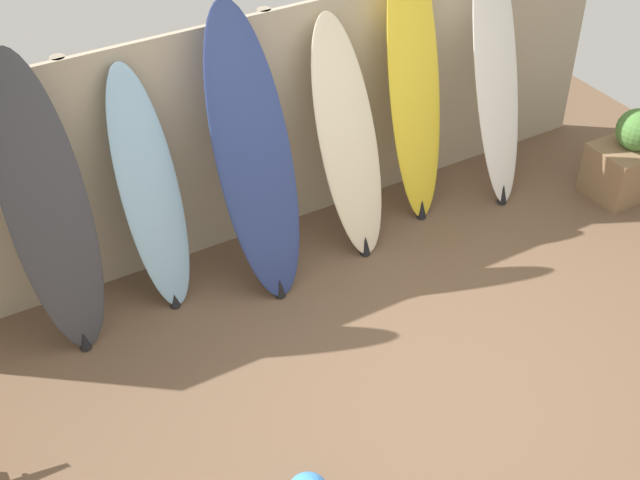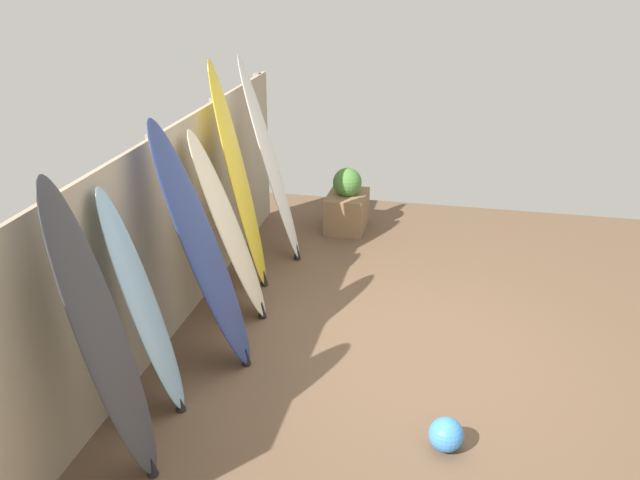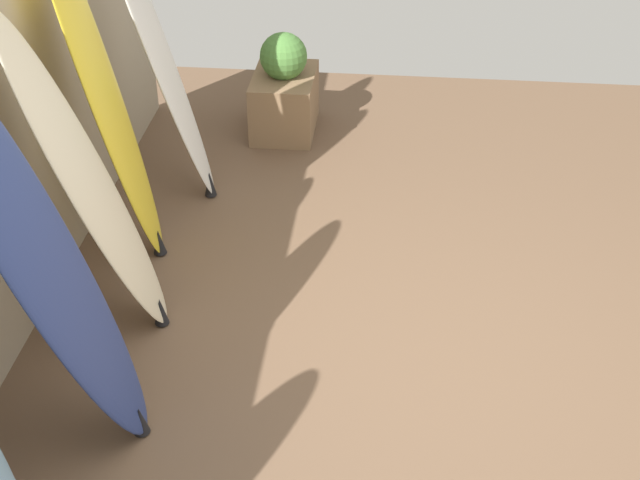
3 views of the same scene
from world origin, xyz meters
The scene contains 9 objects.
ground centered at (0.00, 0.00, 0.00)m, with size 7.68×7.68×0.00m, color brown.
fence_back centered at (0.00, 2.01, 0.90)m, with size 6.08×0.11×1.80m.
surfboard_charcoal_0 centered at (-1.77, 1.62, 1.01)m, with size 0.60×0.61×2.05m.
surfboard_skyblue_1 centered at (-1.08, 1.69, 0.86)m, with size 0.48×0.55×1.74m.
surfboard_navy_2 centered at (-0.38, 1.51, 1.02)m, with size 0.60×0.78×2.05m.
surfboard_cream_3 centered at (0.41, 1.58, 0.87)m, with size 0.54×0.71×1.77m.
surfboard_yellow_4 centered at (1.06, 1.69, 1.11)m, with size 0.50×0.55×2.25m.
surfboard_white_5 centered at (1.75, 1.57, 1.08)m, with size 0.47×0.68×2.20m.
planter_box centered at (2.76, 0.93, 0.31)m, with size 0.64×0.45×0.76m.
Camera 1 is at (-2.57, -3.13, 4.28)m, focal length 50.00 mm.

